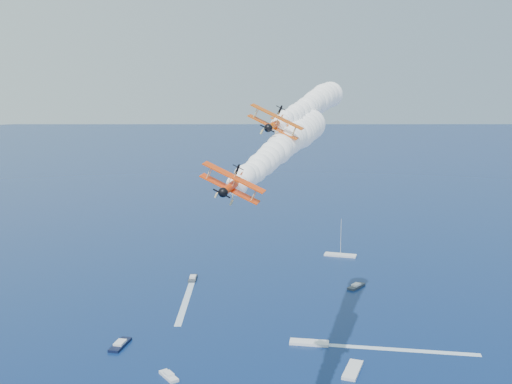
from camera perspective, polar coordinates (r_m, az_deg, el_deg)
biplane_lead at (r=102.45m, az=1.70°, el=6.22°), size 13.33×13.86×9.69m
biplane_trail at (r=75.34m, az=-2.30°, el=0.54°), size 11.63×12.04×8.36m
smoke_trail_lead at (r=129.27m, az=4.90°, el=7.93°), size 58.20×56.93×10.44m
smoke_trail_trail at (r=101.56m, az=2.47°, el=4.21°), size 58.22×57.35×10.44m
spectator_boats at (r=169.71m, az=-22.06°, el=-13.93°), size 236.23×173.92×0.70m
boat_wakes at (r=168.45m, az=-10.70°, el=-13.64°), size 159.59×92.57×0.04m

